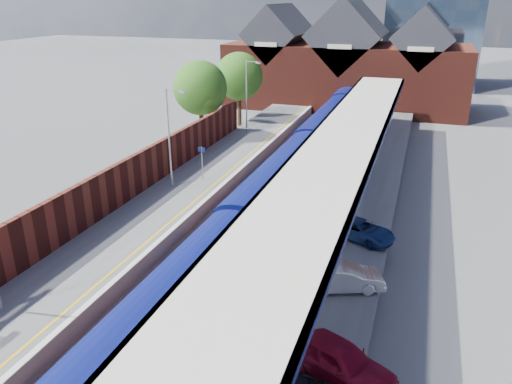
# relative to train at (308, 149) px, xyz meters

# --- Properties ---
(ground) EXTENTS (240.00, 240.00, 0.00)m
(ground) POSITION_rel_train_xyz_m (-1.49, -0.50, -2.12)
(ground) COLOR #5B5B5E
(ground) RESTS_ON ground
(ballast_bed) EXTENTS (6.00, 76.00, 0.06)m
(ballast_bed) POSITION_rel_train_xyz_m (-1.49, -10.50, -2.09)
(ballast_bed) COLOR #473D33
(ballast_bed) RESTS_ON ground
(rails) EXTENTS (4.51, 76.00, 0.14)m
(rails) POSITION_rel_train_xyz_m (-1.49, -10.50, -2.00)
(rails) COLOR slate
(rails) RESTS_ON ground
(left_platform) EXTENTS (5.00, 76.00, 1.00)m
(left_platform) POSITION_rel_train_xyz_m (-6.99, -10.50, -1.62)
(left_platform) COLOR #565659
(left_platform) RESTS_ON ground
(right_platform) EXTENTS (6.00, 76.00, 1.00)m
(right_platform) POSITION_rel_train_xyz_m (4.51, -10.50, -1.62)
(right_platform) COLOR #565659
(right_platform) RESTS_ON ground
(coping_left) EXTENTS (0.30, 76.00, 0.05)m
(coping_left) POSITION_rel_train_xyz_m (-4.64, -10.50, -1.10)
(coping_left) COLOR silver
(coping_left) RESTS_ON left_platform
(coping_right) EXTENTS (0.30, 76.00, 0.05)m
(coping_right) POSITION_rel_train_xyz_m (1.66, -10.50, -1.10)
(coping_right) COLOR silver
(coping_right) RESTS_ON right_platform
(yellow_line) EXTENTS (0.14, 76.00, 0.01)m
(yellow_line) POSITION_rel_train_xyz_m (-5.24, -10.50, -1.12)
(yellow_line) COLOR yellow
(yellow_line) RESTS_ON left_platform
(train) EXTENTS (2.98, 65.93, 3.45)m
(train) POSITION_rel_train_xyz_m (0.00, 0.00, 0.00)
(train) COLOR #0C1357
(train) RESTS_ON ground
(canopy) EXTENTS (4.50, 52.00, 4.48)m
(canopy) POSITION_rel_train_xyz_m (3.99, -8.55, 3.13)
(canopy) COLOR #0E1757
(canopy) RESTS_ON right_platform
(lamp_post_c) EXTENTS (1.48, 0.18, 7.00)m
(lamp_post_c) POSITION_rel_train_xyz_m (-7.86, -8.50, 2.87)
(lamp_post_c) COLOR #A5A8AA
(lamp_post_c) RESTS_ON left_platform
(lamp_post_d) EXTENTS (1.48, 0.18, 7.00)m
(lamp_post_d) POSITION_rel_train_xyz_m (-7.86, 7.50, 2.87)
(lamp_post_d) COLOR #A5A8AA
(lamp_post_d) RESTS_ON left_platform
(platform_sign) EXTENTS (0.55, 0.08, 2.50)m
(platform_sign) POSITION_rel_train_xyz_m (-6.49, -6.50, 0.57)
(platform_sign) COLOR #A5A8AA
(platform_sign) RESTS_ON left_platform
(brick_wall) EXTENTS (0.35, 50.00, 3.86)m
(brick_wall) POSITION_rel_train_xyz_m (-9.59, -16.96, 0.33)
(brick_wall) COLOR #572016
(brick_wall) RESTS_ON left_platform
(station_building) EXTENTS (30.00, 12.12, 13.78)m
(station_building) POSITION_rel_train_xyz_m (-1.49, 27.50, 3.33)
(station_building) COLOR #572016
(station_building) RESTS_ON ground
(tree_near) EXTENTS (5.20, 5.20, 8.10)m
(tree_near) POSITION_rel_train_xyz_m (-11.84, 5.41, 3.23)
(tree_near) COLOR #382314
(tree_near) RESTS_ON ground
(tree_far) EXTENTS (5.20, 5.20, 8.10)m
(tree_far) POSITION_rel_train_xyz_m (-10.84, 13.41, 3.23)
(tree_far) COLOR #382314
(tree_far) RESTS_ON ground
(parked_car_red) EXTENTS (4.66, 3.33, 1.47)m
(parked_car_red) POSITION_rel_train_xyz_m (6.64, -23.89, -0.38)
(parked_car_red) COLOR maroon
(parked_car_red) RESTS_ON right_platform
(parked_car_silver) EXTENTS (4.13, 2.73, 1.29)m
(parked_car_silver) POSITION_rel_train_xyz_m (5.81, -18.12, -0.48)
(parked_car_silver) COLOR silver
(parked_car_silver) RESTS_ON right_platform
(parked_car_blue) EXTENTS (4.35, 3.23, 1.10)m
(parked_car_blue) POSITION_rel_train_xyz_m (5.94, -12.58, -0.57)
(parked_car_blue) COLOR navy
(parked_car_blue) RESTS_ON right_platform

